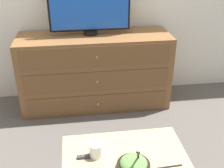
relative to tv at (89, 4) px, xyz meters
name	(u,v)px	position (x,y,z in m)	size (l,w,h in m)	color
ground_plane	(86,91)	(-0.06, 0.23, -1.09)	(12.00, 12.00, 0.00)	#56514C
dresser	(95,71)	(0.03, -0.05, -0.70)	(1.55, 0.51, 0.78)	brown
tv	(89,4)	(0.00, 0.00, 0.00)	(0.80, 0.14, 0.59)	black
takeout_bowl	(134,164)	(0.14, -1.52, -0.63)	(0.20, 0.20, 0.18)	black
drink_cup	(96,151)	(-0.07, -1.38, -0.62)	(0.09, 0.09, 0.09)	white
knife	(168,167)	(0.35, -1.54, -0.66)	(0.19, 0.02, 0.01)	black
remote_control	(88,156)	(-0.12, -1.39, -0.65)	(0.14, 0.03, 0.02)	#38383D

